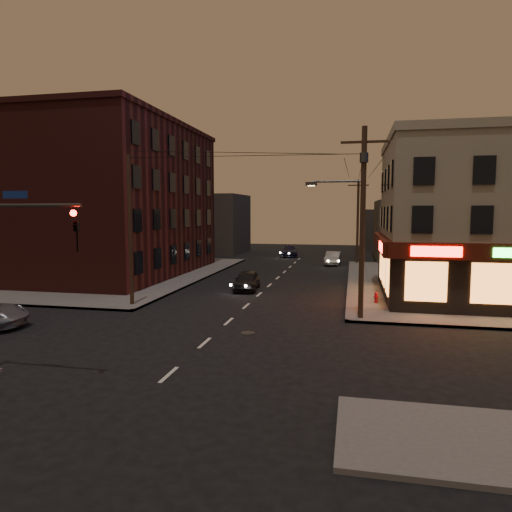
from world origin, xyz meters
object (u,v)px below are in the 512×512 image
(sedan_near, at_px, (247,280))
(sedan_mid, at_px, (333,258))
(fire_hydrant, at_px, (376,297))
(sedan_far, at_px, (290,251))

(sedan_near, relative_size, sedan_mid, 0.95)
(sedan_near, bearing_deg, fire_hydrant, -27.30)
(sedan_far, bearing_deg, sedan_mid, -61.04)
(sedan_near, bearing_deg, sedan_far, 85.82)
(sedan_mid, distance_m, sedan_far, 9.95)
(fire_hydrant, bearing_deg, sedan_far, 107.89)
(sedan_mid, xyz_separation_m, sedan_far, (-5.84, 8.05, 0.00))
(fire_hydrant, bearing_deg, sedan_mid, 99.54)
(sedan_near, distance_m, fire_hydrant, 9.81)
(sedan_mid, xyz_separation_m, fire_hydrant, (3.52, -20.96, -0.18))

